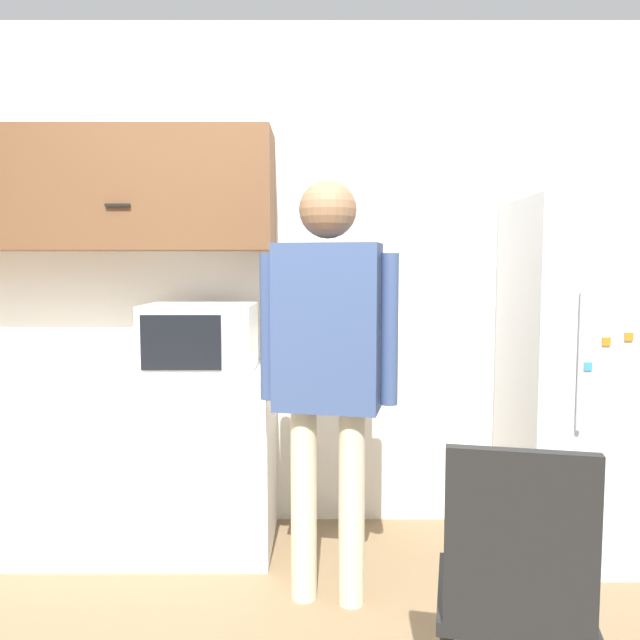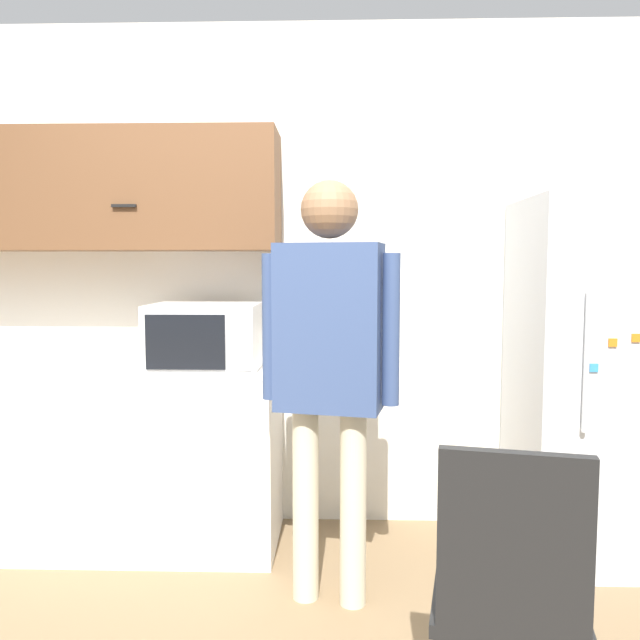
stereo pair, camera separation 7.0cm
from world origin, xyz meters
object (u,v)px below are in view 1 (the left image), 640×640
(person, at_px, (330,348))
(refrigerator, at_px, (594,378))
(chair, at_px, (517,586))
(microwave, at_px, (202,337))

(person, xyz_separation_m, refrigerator, (1.31, 0.49, -0.21))
(refrigerator, relative_size, chair, 1.85)
(microwave, height_order, refrigerator, refrigerator)
(microwave, height_order, person, person)
(microwave, relative_size, refrigerator, 0.30)
(refrigerator, height_order, chair, refrigerator)
(microwave, distance_m, person, 0.80)
(microwave, xyz_separation_m, person, (0.62, -0.51, 0.01))
(person, height_order, refrigerator, person)
(microwave, bearing_deg, person, -39.08)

